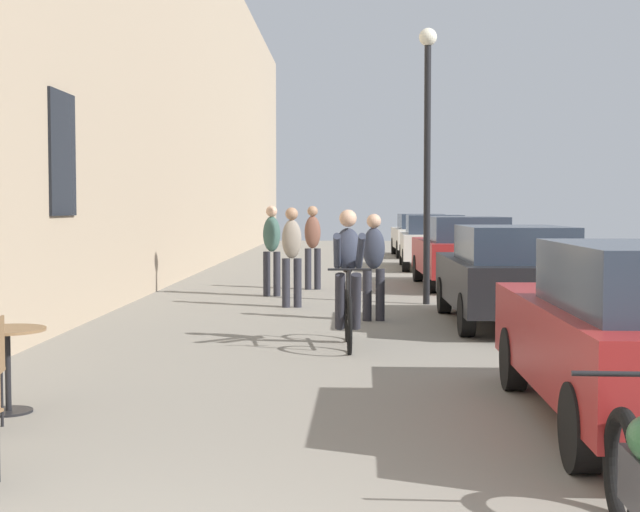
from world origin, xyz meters
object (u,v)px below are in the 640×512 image
(street_lamp, at_px, (427,130))
(parked_car_second, at_px, (509,274))
(pedestrian_far, at_px, (272,245))
(pedestrian_furthest, at_px, (313,242))
(pedestrian_mid, at_px, (292,251))
(parked_car_fourth, at_px, (433,241))
(parked_car_third, at_px, (463,251))
(cafe_table_mid, at_px, (8,352))
(parked_car_fifth, at_px, (420,234))
(cyclist_on_bicycle, at_px, (348,281))
(pedestrian_near, at_px, (374,261))

(street_lamp, xyz_separation_m, parked_car_second, (0.95, -2.90, -2.35))
(pedestrian_far, bearing_deg, pedestrian_furthest, 63.00)
(pedestrian_mid, xyz_separation_m, pedestrian_far, (-0.51, 2.00, 0.02))
(pedestrian_mid, height_order, pedestrian_far, pedestrian_far)
(pedestrian_mid, distance_m, pedestrian_far, 2.07)
(pedestrian_far, bearing_deg, parked_car_fourth, 64.37)
(street_lamp, distance_m, parked_car_third, 4.29)
(cafe_table_mid, height_order, pedestrian_mid, pedestrian_mid)
(pedestrian_far, height_order, parked_car_third, pedestrian_far)
(pedestrian_far, height_order, parked_car_fifth, pedestrian_far)
(cyclist_on_bicycle, distance_m, pedestrian_far, 6.55)
(pedestrian_furthest, height_order, parked_car_third, pedestrian_furthest)
(cafe_table_mid, relative_size, parked_car_second, 0.17)
(pedestrian_near, xyz_separation_m, pedestrian_far, (-1.87, 3.86, 0.08))
(pedestrian_far, bearing_deg, pedestrian_near, -64.10)
(parked_car_fifth, bearing_deg, pedestrian_mid, -102.01)
(pedestrian_far, height_order, parked_car_fourth, pedestrian_far)
(cafe_table_mid, height_order, cyclist_on_bicycle, cyclist_on_bicycle)
(cyclist_on_bicycle, bearing_deg, pedestrian_far, 103.06)
(pedestrian_near, bearing_deg, cafe_table_mid, -117.21)
(street_lamp, bearing_deg, cyclist_on_bicycle, -105.85)
(pedestrian_far, xyz_separation_m, street_lamp, (2.89, -1.40, 2.11))
(pedestrian_furthest, xyz_separation_m, parked_car_third, (3.22, 0.58, -0.20))
(parked_car_second, distance_m, parked_car_third, 6.35)
(parked_car_fourth, bearing_deg, pedestrian_mid, -108.49)
(cafe_table_mid, bearing_deg, pedestrian_near, 62.79)
(cafe_table_mid, height_order, parked_car_fourth, parked_car_fourth)
(street_lamp, height_order, parked_car_second, street_lamp)
(cyclist_on_bicycle, relative_size, pedestrian_furthest, 1.00)
(pedestrian_mid, bearing_deg, cafe_table_mid, -103.11)
(pedestrian_near, distance_m, street_lamp, 3.44)
(pedestrian_mid, bearing_deg, street_lamp, 14.21)
(parked_car_third, bearing_deg, parked_car_fifth, 89.75)
(parked_car_third, bearing_deg, pedestrian_furthest, -169.73)
(pedestrian_mid, xyz_separation_m, parked_car_third, (3.46, 4.06, -0.18))
(pedestrian_furthest, relative_size, street_lamp, 0.36)
(pedestrian_furthest, xyz_separation_m, parked_car_fourth, (3.15, 6.66, -0.21))
(cyclist_on_bicycle, height_order, pedestrian_mid, pedestrian_mid)
(street_lamp, relative_size, parked_car_fifth, 1.16)
(pedestrian_near, xyz_separation_m, street_lamp, (1.02, 2.46, 2.19))
(cyclist_on_bicycle, relative_size, parked_car_third, 0.40)
(pedestrian_far, xyz_separation_m, parked_car_fifth, (4.02, 14.51, -0.22))
(cyclist_on_bicycle, height_order, parked_car_third, cyclist_on_bicycle)
(pedestrian_mid, relative_size, street_lamp, 0.35)
(cyclist_on_bicycle, distance_m, parked_car_fifth, 21.04)
(parked_car_second, bearing_deg, pedestrian_furthest, 118.24)
(street_lamp, xyz_separation_m, parked_car_third, (1.08, 3.45, -2.31))
(parked_car_second, xyz_separation_m, parked_car_fifth, (0.18, 18.81, 0.01))
(cyclist_on_bicycle, bearing_deg, pedestrian_mid, 102.50)
(parked_car_third, bearing_deg, cyclist_on_bicycle, -106.46)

